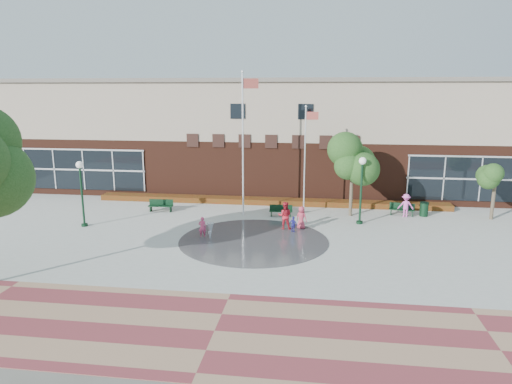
# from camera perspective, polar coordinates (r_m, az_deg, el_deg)

# --- Properties ---
(ground) EXTENTS (120.00, 120.00, 0.00)m
(ground) POSITION_cam_1_polar(r_m,az_deg,el_deg) (23.04, -1.34, -8.48)
(ground) COLOR #666056
(ground) RESTS_ON ground
(plaza_concrete) EXTENTS (46.00, 18.00, 0.01)m
(plaza_concrete) POSITION_cam_1_polar(r_m,az_deg,el_deg) (26.78, 0.00, -5.43)
(plaza_concrete) COLOR #A8A8A0
(plaza_concrete) RESTS_ON ground
(paver_band) EXTENTS (46.00, 6.00, 0.01)m
(paver_band) POSITION_cam_1_polar(r_m,az_deg,el_deg) (16.81, -5.21, -16.93)
(paver_band) COLOR brown
(paver_band) RESTS_ON ground
(splash_pad) EXTENTS (8.40, 8.40, 0.01)m
(splash_pad) POSITION_cam_1_polar(r_m,az_deg,el_deg) (25.84, -0.30, -6.11)
(splash_pad) COLOR #383A3D
(splash_pad) RESTS_ON ground
(library_building) EXTENTS (44.40, 10.40, 9.20)m
(library_building) POSITION_cam_1_polar(r_m,az_deg,el_deg) (39.04, 2.65, 7.19)
(library_building) COLOR #4A2418
(library_building) RESTS_ON ground
(flower_bed) EXTENTS (26.00, 1.20, 0.40)m
(flower_bed) POSITION_cam_1_polar(r_m,az_deg,el_deg) (34.04, 1.70, -1.53)
(flower_bed) COLOR maroon
(flower_bed) RESTS_ON ground
(flagpole_left) EXTENTS (1.10, 0.34, 9.56)m
(flagpole_left) POSITION_cam_1_polar(r_m,az_deg,el_deg) (30.20, -1.56, 6.94)
(flagpole_left) COLOR white
(flagpole_left) RESTS_ON ground
(flagpole_right) EXTENTS (0.91, 0.15, 7.34)m
(flagpole_right) POSITION_cam_1_polar(r_m,az_deg,el_deg) (30.77, 6.21, 4.69)
(flagpole_right) COLOR white
(flagpole_right) RESTS_ON ground
(lamp_left) EXTENTS (0.43, 0.43, 4.11)m
(lamp_left) POSITION_cam_1_polar(r_m,az_deg,el_deg) (29.86, -21.00, 0.66)
(lamp_left) COLOR black
(lamp_left) RESTS_ON ground
(lamp_right) EXTENTS (0.45, 0.45, 4.27)m
(lamp_right) POSITION_cam_1_polar(r_m,az_deg,el_deg) (29.14, 13.04, 1.11)
(lamp_right) COLOR black
(lamp_right) RESTS_ON ground
(bench_left) EXTENTS (1.72, 0.56, 0.85)m
(bench_left) POSITION_cam_1_polar(r_m,az_deg,el_deg) (32.54, -11.82, -1.95)
(bench_left) COLOR black
(bench_left) RESTS_ON ground
(bench_mid) EXTENTS (1.56, 0.50, 0.77)m
(bench_mid) POSITION_cam_1_polar(r_m,az_deg,el_deg) (30.68, 3.12, -2.63)
(bench_mid) COLOR black
(bench_mid) RESTS_ON ground
(bench_right) EXTENTS (1.71, 0.80, 0.83)m
(bench_right) POSITION_cam_1_polar(r_m,az_deg,el_deg) (32.43, 17.75, -2.35)
(bench_right) COLOR black
(bench_right) RESTS_ON ground
(trash_can) EXTENTS (0.59, 0.59, 0.97)m
(trash_can) POSITION_cam_1_polar(r_m,az_deg,el_deg) (32.64, 20.26, -2.03)
(trash_can) COLOR black
(trash_can) RESTS_ON ground
(tree_mid) EXTENTS (3.16, 3.16, 5.34)m
(tree_mid) POSITION_cam_1_polar(r_m,az_deg,el_deg) (30.73, 12.00, 4.07)
(tree_mid) COLOR #483D2E
(tree_mid) RESTS_ON ground
(tree_small_right) EXTENTS (2.42, 2.42, 4.13)m
(tree_small_right) POSITION_cam_1_polar(r_m,az_deg,el_deg) (33.15, 27.82, 1.96)
(tree_small_right) COLOR #483D2E
(tree_small_right) RESTS_ON ground
(water_jet_a) EXTENTS (0.39, 0.39, 0.76)m
(water_jet_a) POSITION_cam_1_polar(r_m,az_deg,el_deg) (26.80, -5.67, -5.49)
(water_jet_a) COLOR white
(water_jet_a) RESTS_ON ground
(water_jet_b) EXTENTS (0.22, 0.22, 0.49)m
(water_jet_b) POSITION_cam_1_polar(r_m,az_deg,el_deg) (26.05, -5.76, -6.02)
(water_jet_b) COLOR white
(water_jet_b) RESTS_ON ground
(child_splash) EXTENTS (0.51, 0.41, 1.22)m
(child_splash) POSITION_cam_1_polar(r_m,az_deg,el_deg) (26.45, -6.73, -4.37)
(child_splash) COLOR #E74372
(child_splash) RESTS_ON ground
(adult_red) EXTENTS (0.85, 0.67, 1.72)m
(adult_red) POSITION_cam_1_polar(r_m,az_deg,el_deg) (27.74, 3.62, -2.97)
(adult_red) COLOR red
(adult_red) RESTS_ON ground
(adult_pink) EXTENTS (0.81, 0.69, 1.41)m
(adult_pink) POSITION_cam_1_polar(r_m,az_deg,el_deg) (27.95, 5.69, -3.22)
(adult_pink) COLOR #C73B53
(adult_pink) RESTS_ON ground
(child_blue) EXTENTS (0.61, 0.52, 0.98)m
(child_blue) POSITION_cam_1_polar(r_m,az_deg,el_deg) (27.24, 4.70, -4.08)
(child_blue) COLOR #302EA0
(child_blue) RESTS_ON ground
(person_bench) EXTENTS (1.03, 0.61, 1.56)m
(person_bench) POSITION_cam_1_polar(r_m,az_deg,el_deg) (32.07, 18.21, -1.60)
(person_bench) COLOR #F05ECA
(person_bench) RESTS_ON ground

